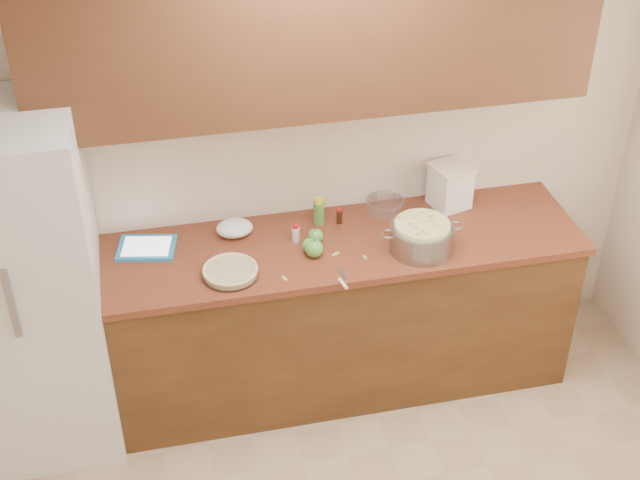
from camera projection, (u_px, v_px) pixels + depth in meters
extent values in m
plane|color=white|center=(447.00, 33.00, 2.31)|extent=(3.60, 3.60, 0.00)
plane|color=beige|center=(308.00, 146.00, 4.49)|extent=(3.60, 0.00, 3.60)
cube|color=brown|center=(322.00, 318.00, 4.73)|extent=(2.60, 0.65, 0.88)
cube|color=brown|center=(322.00, 247.00, 4.46)|extent=(2.64, 0.68, 0.04)
cube|color=#502B18|center=(315.00, 36.00, 3.99)|extent=(2.60, 0.34, 0.70)
cube|color=silver|center=(25.00, 289.00, 4.18)|extent=(0.70, 0.70, 1.80)
cylinder|color=silver|center=(230.00, 272.00, 4.23)|extent=(0.28, 0.28, 0.04)
cylinder|color=beige|center=(230.00, 272.00, 4.22)|extent=(0.25, 0.25, 0.03)
torus|color=beige|center=(230.00, 270.00, 4.22)|extent=(0.27, 0.27, 0.02)
cylinder|color=gray|center=(421.00, 238.00, 4.37)|extent=(0.31, 0.31, 0.13)
torus|color=gray|center=(388.00, 234.00, 4.32)|extent=(0.07, 0.07, 0.01)
torus|color=gray|center=(455.00, 226.00, 4.38)|extent=(0.07, 0.07, 0.01)
cylinder|color=beige|center=(422.00, 235.00, 4.36)|extent=(0.27, 0.27, 0.14)
cube|color=white|center=(450.00, 187.00, 4.69)|extent=(0.22, 0.22, 0.22)
cube|color=#F7E5C5|center=(452.00, 168.00, 4.62)|extent=(0.24, 0.24, 0.02)
cube|color=#2886C2|center=(147.00, 248.00, 4.41)|extent=(0.32, 0.27, 0.02)
cube|color=white|center=(146.00, 246.00, 4.40)|extent=(0.26, 0.21, 0.00)
cube|color=gray|center=(343.00, 274.00, 4.24)|extent=(0.04, 0.09, 0.00)
cylinder|color=white|center=(343.00, 284.00, 4.17)|extent=(0.03, 0.08, 0.02)
cylinder|color=#4C8C38|center=(319.00, 213.00, 4.57)|extent=(0.06, 0.06, 0.13)
cylinder|color=yellow|center=(319.00, 200.00, 4.52)|extent=(0.05, 0.05, 0.03)
cylinder|color=beige|center=(296.00, 234.00, 4.45)|extent=(0.04, 0.04, 0.08)
cylinder|color=red|center=(296.00, 226.00, 4.42)|extent=(0.03, 0.03, 0.02)
cylinder|color=black|center=(339.00, 217.00, 4.59)|extent=(0.03, 0.03, 0.07)
cylinder|color=red|center=(340.00, 210.00, 4.56)|extent=(0.03, 0.03, 0.01)
cylinder|color=silver|center=(385.00, 206.00, 4.68)|extent=(0.19, 0.19, 0.07)
torus|color=silver|center=(385.00, 200.00, 4.66)|extent=(0.20, 0.20, 0.01)
ellipsoid|color=white|center=(235.00, 228.00, 4.50)|extent=(0.20, 0.17, 0.08)
sphere|color=#4FA036|center=(310.00, 246.00, 4.37)|extent=(0.08, 0.08, 0.08)
cylinder|color=#3F2D19|center=(310.00, 238.00, 4.34)|extent=(0.01, 0.01, 0.01)
sphere|color=#4FA036|center=(315.00, 236.00, 4.44)|extent=(0.08, 0.08, 0.08)
cylinder|color=#3F2D19|center=(315.00, 229.00, 4.41)|extent=(0.01, 0.01, 0.01)
sphere|color=#4FA036|center=(314.00, 249.00, 4.34)|extent=(0.09, 0.09, 0.09)
cylinder|color=#3F2D19|center=(314.00, 240.00, 4.31)|extent=(0.01, 0.01, 0.01)
cube|color=#91C560|center=(365.00, 257.00, 4.35)|extent=(0.01, 0.03, 0.00)
cube|color=#91C560|center=(284.00, 278.00, 4.21)|extent=(0.03, 0.04, 0.00)
cube|color=#91C560|center=(336.00, 254.00, 4.38)|extent=(0.04, 0.04, 0.00)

